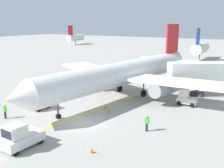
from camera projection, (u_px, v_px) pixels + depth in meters
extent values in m
plane|color=#9E9B93|center=(84.00, 124.00, 27.83)|extent=(300.00, 300.00, 0.00)
cube|color=yellow|center=(99.00, 108.00, 32.67)|extent=(13.96, 78.88, 0.01)
cylinder|color=white|center=(123.00, 73.00, 36.94)|extent=(8.37, 30.12, 3.30)
cone|color=white|center=(17.00, 98.00, 24.98)|extent=(3.60, 2.92, 3.23)
cone|color=white|center=(178.00, 58.00, 48.96)|extent=(3.57, 3.29, 3.14)
cube|color=white|center=(177.00, 82.00, 33.40)|extent=(13.16, 4.89, 0.36)
cylinder|color=gray|center=(161.00, 89.00, 33.93)|extent=(2.42, 3.48, 1.90)
cube|color=white|center=(93.00, 69.00, 42.89)|extent=(13.70, 8.92, 0.36)
cylinder|color=gray|center=(96.00, 77.00, 41.34)|extent=(2.42, 3.48, 1.90)
cube|color=red|center=(172.00, 39.00, 46.35)|extent=(0.96, 3.99, 5.20)
cube|color=white|center=(186.00, 62.00, 44.99)|extent=(5.27, 2.37, 0.24)
cube|color=white|center=(156.00, 58.00, 48.80)|extent=(5.62, 3.69, 0.24)
cylinder|color=#4C4C51|center=(58.00, 105.00, 28.89)|extent=(0.20, 0.20, 3.12)
cylinder|color=black|center=(58.00, 116.00, 29.18)|extent=(0.44, 0.61, 0.56)
cylinder|color=#4C4C51|center=(144.00, 86.00, 37.46)|extent=(0.20, 0.20, 3.12)
cylinder|color=black|center=(143.00, 93.00, 37.71)|extent=(0.51, 1.01, 0.96)
cylinder|color=#4C4C51|center=(120.00, 82.00, 40.25)|extent=(0.20, 0.20, 3.12)
cylinder|color=black|center=(120.00, 88.00, 40.50)|extent=(0.51, 1.01, 0.96)
cube|color=black|center=(35.00, 90.00, 26.38)|extent=(2.93, 1.46, 0.60)
cube|color=silver|center=(211.00, 71.00, 37.68)|extent=(11.37, 8.93, 2.50)
cylinder|color=#59595B|center=(197.00, 88.00, 38.13)|extent=(0.56, 0.56, 2.35)
cube|color=#333338|center=(196.00, 94.00, 38.35)|extent=(1.80, 1.40, 0.50)
cube|color=silver|center=(22.00, 139.00, 22.53)|extent=(2.10, 3.70, 0.80)
cube|color=silver|center=(15.00, 131.00, 21.80)|extent=(1.61, 1.70, 1.10)
cube|color=black|center=(7.00, 135.00, 21.17)|extent=(1.43, 0.16, 0.77)
cylinder|color=black|center=(16.00, 152.00, 21.16)|extent=(0.25, 0.61, 0.60)
cylinder|color=black|center=(4.00, 147.00, 22.04)|extent=(0.25, 0.61, 0.60)
cylinder|color=black|center=(40.00, 140.00, 23.20)|extent=(0.25, 0.61, 0.60)
cylinder|color=black|center=(28.00, 136.00, 24.07)|extent=(0.25, 0.61, 0.60)
cube|color=silver|center=(40.00, 104.00, 32.33)|extent=(1.33, 2.41, 0.70)
cube|color=silver|center=(37.00, 98.00, 31.78)|extent=(1.05, 1.09, 1.10)
cube|color=black|center=(34.00, 99.00, 31.35)|extent=(0.98, 0.09, 0.77)
cylinder|color=black|center=(38.00, 109.00, 31.44)|extent=(0.23, 0.60, 0.60)
cylinder|color=black|center=(32.00, 108.00, 32.00)|extent=(0.23, 0.60, 0.60)
cylinder|color=black|center=(49.00, 106.00, 32.83)|extent=(0.23, 0.60, 0.60)
cylinder|color=black|center=(42.00, 104.00, 33.39)|extent=(0.23, 0.60, 0.60)
cube|color=silver|center=(187.00, 100.00, 33.79)|extent=(2.40, 1.31, 0.70)
cube|color=silver|center=(184.00, 93.00, 33.79)|extent=(1.08, 1.04, 1.10)
cube|color=black|center=(180.00, 93.00, 34.05)|extent=(0.08, 0.98, 0.77)
cylinder|color=black|center=(179.00, 103.00, 33.83)|extent=(0.60, 0.22, 0.60)
cylinder|color=black|center=(182.00, 101.00, 34.75)|extent=(0.60, 0.22, 0.60)
cylinder|color=black|center=(192.00, 105.00, 32.99)|extent=(0.60, 0.22, 0.60)
cylinder|color=black|center=(195.00, 103.00, 33.91)|extent=(0.60, 0.22, 0.60)
cube|color=silver|center=(75.00, 90.00, 39.38)|extent=(1.53, 3.81, 0.60)
cylinder|color=black|center=(78.00, 89.00, 40.88)|extent=(0.23, 0.60, 0.60)
cylinder|color=black|center=(84.00, 90.00, 40.26)|extent=(0.23, 0.60, 0.60)
cylinder|color=black|center=(66.00, 93.00, 38.65)|extent=(0.23, 0.60, 0.60)
cylinder|color=black|center=(73.00, 94.00, 38.02)|extent=(0.23, 0.60, 0.60)
cube|color=black|center=(78.00, 83.00, 39.67)|extent=(0.94, 5.00, 1.76)
cube|color=yellow|center=(75.00, 81.00, 39.86)|extent=(0.12, 5.02, 1.84)
cube|color=yellow|center=(80.00, 82.00, 39.42)|extent=(0.12, 5.02, 1.84)
cylinder|color=#26262D|center=(5.00, 115.00, 29.22)|extent=(0.24, 0.24, 0.85)
cube|color=green|center=(5.00, 109.00, 29.06)|extent=(0.36, 0.22, 0.56)
sphere|color=tan|center=(4.00, 105.00, 28.97)|extent=(0.20, 0.20, 0.20)
sphere|color=yellow|center=(4.00, 105.00, 28.95)|extent=(0.24, 0.24, 0.24)
cylinder|color=#26262D|center=(147.00, 127.00, 25.81)|extent=(0.24, 0.24, 0.85)
cube|color=green|center=(147.00, 120.00, 25.65)|extent=(0.36, 0.22, 0.56)
sphere|color=#9E7051|center=(147.00, 117.00, 25.56)|extent=(0.20, 0.20, 0.20)
sphere|color=yellow|center=(147.00, 116.00, 25.54)|extent=(0.24, 0.24, 0.24)
cone|color=orange|center=(105.00, 107.00, 32.56)|extent=(0.36, 0.36, 0.44)
cone|color=orange|center=(92.00, 150.00, 21.59)|extent=(0.36, 0.36, 0.44)
cone|color=orange|center=(7.00, 100.00, 35.64)|extent=(0.36, 0.36, 0.44)
cone|color=orange|center=(109.00, 110.00, 31.33)|extent=(0.36, 0.36, 0.44)
cone|color=orange|center=(189.00, 97.00, 36.94)|extent=(0.36, 0.36, 0.44)
cylinder|color=silver|center=(75.00, 38.00, 123.80)|extent=(3.00, 10.00, 3.00)
cylinder|color=#3F3F3F|center=(76.00, 43.00, 124.33)|extent=(0.30, 0.30, 1.60)
cube|color=red|center=(70.00, 30.00, 120.06)|extent=(0.24, 3.20, 4.40)
cylinder|color=silver|center=(200.00, 49.00, 74.16)|extent=(3.00, 10.00, 3.00)
cylinder|color=#3F3F3F|center=(199.00, 57.00, 74.69)|extent=(0.30, 0.30, 1.60)
cube|color=navy|center=(198.00, 37.00, 70.42)|extent=(0.24, 3.20, 4.40)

